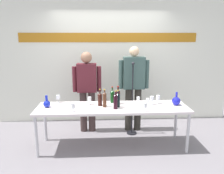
{
  "coord_description": "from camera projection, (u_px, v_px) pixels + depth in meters",
  "views": [
    {
      "loc": [
        -0.22,
        -3.71,
        1.94
      ],
      "look_at": [
        0.0,
        0.15,
        1.06
      ],
      "focal_mm": 35.97,
      "sensor_mm": 36.0,
      "label": 1
    }
  ],
  "objects": [
    {
      "name": "ground_plane",
      "position": [
        112.0,
        146.0,
        4.05
      ],
      "size": [
        10.0,
        10.0,
        0.0
      ],
      "primitive_type": "plane",
      "color": "gray"
    },
    {
      "name": "back_wall",
      "position": [
        109.0,
        56.0,
        5.05
      ],
      "size": [
        5.56,
        0.11,
        3.0
      ],
      "color": "white",
      "rests_on": "ground"
    },
    {
      "name": "display_table",
      "position": [
        112.0,
        110.0,
        3.9
      ],
      "size": [
        2.61,
        0.71,
        0.74
      ],
      "color": "white",
      "rests_on": "ground"
    },
    {
      "name": "decanter_blue_left",
      "position": [
        47.0,
        103.0,
        3.84
      ],
      "size": [
        0.12,
        0.12,
        0.21
      ],
      "color": "#1525B5",
      "rests_on": "display_table"
    },
    {
      "name": "decanter_blue_right",
      "position": [
        176.0,
        101.0,
        3.96
      ],
      "size": [
        0.15,
        0.15,
        0.24
      ],
      "color": "#1A1EBC",
      "rests_on": "display_table"
    },
    {
      "name": "presenter_left",
      "position": [
        87.0,
        87.0,
        4.51
      ],
      "size": [
        0.58,
        0.22,
        1.64
      ],
      "color": "#3F2F2D",
      "rests_on": "ground"
    },
    {
      "name": "presenter_right",
      "position": [
        134.0,
        83.0,
        4.55
      ],
      "size": [
        0.62,
        0.22,
        1.74
      ],
      "color": "#2E2B25",
      "rests_on": "ground"
    },
    {
      "name": "wine_bottle_0",
      "position": [
        100.0,
        99.0,
        3.92
      ],
      "size": [
        0.07,
        0.07,
        0.3
      ],
      "color": "#34140F",
      "rests_on": "display_table"
    },
    {
      "name": "wine_bottle_1",
      "position": [
        115.0,
        101.0,
        3.74
      ],
      "size": [
        0.07,
        0.07,
        0.31
      ],
      "color": "black",
      "rests_on": "display_table"
    },
    {
      "name": "wine_bottle_2",
      "position": [
        112.0,
        96.0,
        4.1
      ],
      "size": [
        0.07,
        0.07,
        0.3
      ],
      "color": "#0F3F14",
      "rests_on": "display_table"
    },
    {
      "name": "wine_bottle_3",
      "position": [
        118.0,
        100.0,
        3.83
      ],
      "size": [
        0.07,
        0.07,
        0.3
      ],
      "color": "black",
      "rests_on": "display_table"
    },
    {
      "name": "wine_bottle_4",
      "position": [
        118.0,
        96.0,
        4.02
      ],
      "size": [
        0.08,
        0.08,
        0.33
      ],
      "color": "#351315",
      "rests_on": "display_table"
    },
    {
      "name": "wine_bottle_5",
      "position": [
        105.0,
        99.0,
        3.84
      ],
      "size": [
        0.06,
        0.06,
        0.32
      ],
      "color": "#4C2B1A",
      "rests_on": "display_table"
    },
    {
      "name": "wine_glass_left_0",
      "position": [
        73.0,
        106.0,
        3.59
      ],
      "size": [
        0.07,
        0.07,
        0.15
      ],
      "color": "white",
      "rests_on": "display_table"
    },
    {
      "name": "wine_glass_left_1",
      "position": [
        58.0,
        97.0,
        4.1
      ],
      "size": [
        0.07,
        0.07,
        0.14
      ],
      "color": "white",
      "rests_on": "display_table"
    },
    {
      "name": "wine_glass_left_2",
      "position": [
        89.0,
        99.0,
        3.97
      ],
      "size": [
        0.07,
        0.07,
        0.15
      ],
      "color": "white",
      "rests_on": "display_table"
    },
    {
      "name": "wine_glass_right_0",
      "position": [
        145.0,
        105.0,
        3.62
      ],
      "size": [
        0.06,
        0.06,
        0.14
      ],
      "color": "white",
      "rests_on": "display_table"
    },
    {
      "name": "wine_glass_right_1",
      "position": [
        138.0,
        99.0,
        3.97
      ],
      "size": [
        0.06,
        0.06,
        0.15
      ],
      "color": "white",
      "rests_on": "display_table"
    },
    {
      "name": "wine_glass_right_2",
      "position": [
        158.0,
        98.0,
        4.03
      ],
      "size": [
        0.07,
        0.07,
        0.16
      ],
      "color": "white",
      "rests_on": "display_table"
    },
    {
      "name": "wine_glass_right_3",
      "position": [
        148.0,
        101.0,
        3.9
      ],
      "size": [
        0.06,
        0.06,
        0.14
      ],
      "color": "white",
      "rests_on": "display_table"
    },
    {
      "name": "wine_glass_right_4",
      "position": [
        152.0,
        99.0,
        3.99
      ],
      "size": [
        0.07,
        0.07,
        0.15
      ],
      "color": "white",
      "rests_on": "display_table"
    },
    {
      "name": "microphone_stand",
      "position": [
        132.0,
        111.0,
        4.47
      ],
      "size": [
        0.2,
        0.2,
        1.46
      ],
      "color": "black",
      "rests_on": "ground"
    }
  ]
}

